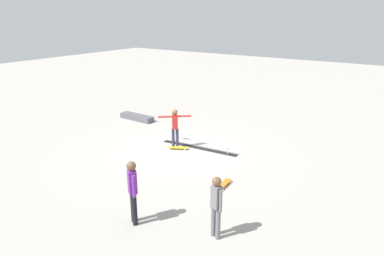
{
  "coord_description": "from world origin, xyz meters",
  "views": [
    {
      "loc": [
        -7.41,
        10.06,
        5.18
      ],
      "look_at": [
        -0.57,
        -0.14,
        1.0
      ],
      "focal_mm": 31.78,
      "sensor_mm": 36.0,
      "label": 1
    }
  ],
  "objects": [
    {
      "name": "grind_rail",
      "position": [
        -0.57,
        -0.64,
        0.14
      ],
      "size": [
        3.3,
        0.51,
        0.32
      ],
      "rotation": [
        0.0,
        0.0,
        0.08
      ],
      "color": "black",
      "rests_on": "ground_plane"
    },
    {
      "name": "bystander_grey_shirt",
      "position": [
        -4.0,
        3.94,
        0.91
      ],
      "size": [
        0.37,
        0.24,
        1.61
      ],
      "rotation": [
        0.0,
        0.0,
        2.87
      ],
      "color": "slate",
      "rests_on": "ground_plane"
    },
    {
      "name": "skateboard_main",
      "position": [
        0.06,
        -0.07,
        0.07
      ],
      "size": [
        0.8,
        0.54,
        0.09
      ],
      "rotation": [
        0.0,
        0.0,
        3.62
      ],
      "color": "yellow",
      "rests_on": "ground_plane"
    },
    {
      "name": "loose_skateboard_orange",
      "position": [
        -2.93,
        1.59,
        0.07
      ],
      "size": [
        0.29,
        0.81,
        0.09
      ],
      "rotation": [
        0.0,
        0.0,
        1.62
      ],
      "color": "orange",
      "rests_on": "ground_plane"
    },
    {
      "name": "ground_plane",
      "position": [
        0.0,
        0.0,
        0.0
      ],
      "size": [
        60.0,
        60.0,
        0.0
      ],
      "primitive_type": "plane",
      "color": "#ADA89E"
    },
    {
      "name": "skate_ledge",
      "position": [
        4.14,
        -2.11,
        0.13
      ],
      "size": [
        1.91,
        0.52,
        0.26
      ],
      "primitive_type": "cube",
      "rotation": [
        0.0,
        0.0,
        -0.01
      ],
      "color": "#595960",
      "rests_on": "ground_plane"
    },
    {
      "name": "bystander_purple_shirt",
      "position": [
        -1.96,
        4.6,
        0.98
      ],
      "size": [
        0.37,
        0.3,
        1.74
      ],
      "rotation": [
        0.0,
        0.0,
        2.54
      ],
      "color": "black",
      "rests_on": "ground_plane"
    },
    {
      "name": "skater_main",
      "position": [
        0.23,
        -0.13,
        0.94
      ],
      "size": [
        1.03,
        0.92,
        1.62
      ],
      "rotation": [
        0.0,
        0.0,
        3.86
      ],
      "color": "#2D3351",
      "rests_on": "ground_plane"
    }
  ]
}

